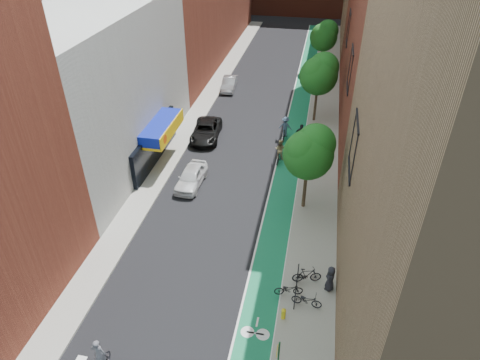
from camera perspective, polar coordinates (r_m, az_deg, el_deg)
The scene contains 21 objects.
ground at distance 24.46m, azimuth -7.23°, elevation -16.29°, with size 160.00×160.00×0.00m, color black.
bike_lane at distance 44.70m, azimuth 7.86°, elevation 9.08°, with size 2.00×68.00×0.01m, color #136C4A.
sidewalk_left at distance 46.19m, azimuth -4.76°, elevation 10.23°, with size 2.00×68.00×0.15m, color gray.
sidewalk_right at distance 44.64m, azimuth 11.10°, elevation 8.81°, with size 3.00×68.00×0.15m, color gray.
building_left_white at distance 35.53m, azimuth -18.43°, elevation 11.41°, with size 8.00×20.00×12.00m, color silver.
building_right_near_tan at distance 20.15m, azimuth 27.19°, elevation 1.04°, with size 8.00×20.00×18.00m, color #8C6B4C.
building_right_mid_red at distance 41.71m, azimuth 20.96°, elevation 21.46°, with size 8.00×28.00×22.00m, color maroon.
tree_near at distance 28.32m, azimuth 9.24°, elevation 3.84°, with size 3.40×3.36×6.42m.
tree_mid at distance 40.97m, azimuth 10.53°, elevation 13.86°, with size 3.55×3.53×6.74m.
tree_far at distance 54.45m, azimuth 11.16°, elevation 18.44°, with size 3.30×3.25×6.21m.
parked_car_white at distance 32.68m, azimuth -6.52°, elevation 0.42°, with size 1.69×4.19×1.43m, color silver.
parked_car_black at distance 39.03m, azimuth -4.53°, elevation 6.56°, with size 2.37×5.14×1.43m, color black.
parked_car_silver at distance 49.38m, azimuth -1.45°, elevation 12.73°, with size 1.43×4.11×1.35m, color #9BA0A4.
cyclist_lane_near at distance 35.30m, azimuth 5.32°, elevation 3.65°, with size 0.93×1.60×2.06m.
cyclist_lane_mid at distance 37.67m, azimuth 8.10°, elevation 5.51°, with size 1.10×1.64×2.20m.
cyclist_lane_far at distance 38.83m, azimuth 6.04°, elevation 6.72°, with size 1.22×1.84×2.16m.
parked_bike_near at distance 24.44m, azimuth 6.51°, elevation -14.25°, with size 0.56×1.59×0.84m, color black.
parked_bike_mid at distance 25.14m, azimuth 8.91°, elevation -12.42°, with size 0.48×1.70×1.02m, color black.
parked_bike_far at distance 24.05m, azimuth 8.89°, elevation -15.51°, with size 0.57×1.65×0.87m, color black.
pedestrian at distance 24.78m, azimuth 11.96°, elevation -12.72°, with size 0.79×0.52×1.63m, color black.
fire_hydrant at distance 23.41m, azimuth 5.82°, elevation -17.26°, with size 0.25×0.25×0.71m.
Camera 1 is at (5.90, -14.52, 18.78)m, focal length 32.00 mm.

